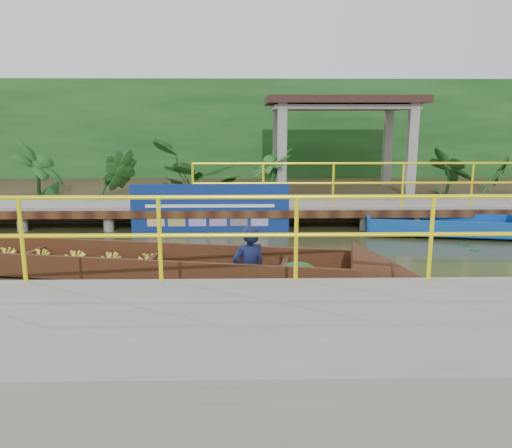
{
  "coord_description": "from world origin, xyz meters",
  "views": [
    {
      "loc": [
        0.22,
        -8.75,
        2.51
      ],
      "look_at": [
        0.4,
        0.5,
        0.6
      ],
      "focal_mm": 35.0,
      "sensor_mm": 36.0,
      "label": 1
    }
  ],
  "objects": [
    {
      "name": "ground",
      "position": [
        0.0,
        0.0,
        0.0
      ],
      "size": [
        80.0,
        80.0,
        0.0
      ],
      "primitive_type": "plane",
      "color": "#33371B",
      "rests_on": "ground"
    },
    {
      "name": "land_strip",
      "position": [
        0.0,
        7.5,
        0.23
      ],
      "size": [
        30.0,
        8.0,
        0.45
      ],
      "primitive_type": "cube",
      "color": "#332A19",
      "rests_on": "ground"
    },
    {
      "name": "far_dock",
      "position": [
        0.02,
        3.43,
        0.48
      ],
      "size": [
        16.0,
        2.06,
        1.66
      ],
      "color": "gray",
      "rests_on": "ground"
    },
    {
      "name": "near_dock",
      "position": [
        1.0,
        -4.2,
        0.3
      ],
      "size": [
        18.0,
        2.4,
        1.73
      ],
      "color": "gray",
      "rests_on": "ground"
    },
    {
      "name": "pavilion",
      "position": [
        3.0,
        6.3,
        2.82
      ],
      "size": [
        4.4,
        3.0,
        3.0
      ],
      "color": "gray",
      "rests_on": "ground"
    },
    {
      "name": "foliage_backdrop",
      "position": [
        0.0,
        10.0,
        2.0
      ],
      "size": [
        30.0,
        0.8,
        4.0
      ],
      "primitive_type": "cube",
      "color": "#133C16",
      "rests_on": "ground"
    },
    {
      "name": "vendor_boat",
      "position": [
        -2.32,
        -0.56,
        0.21
      ],
      "size": [
        11.08,
        3.05,
        2.08
      ],
      "rotation": [
        0.0,
        0.0,
        -0.18
      ],
      "color": "#3C1C10",
      "rests_on": "ground"
    },
    {
      "name": "moored_blue_boat",
      "position": [
        5.56,
        1.95,
        0.17
      ],
      "size": [
        4.04,
        1.66,
        0.93
      ],
      "rotation": [
        0.0,
        0.0,
        -0.17
      ],
      "color": "#0D3F94",
      "rests_on": "ground"
    },
    {
      "name": "blue_banner",
      "position": [
        -0.62,
        2.48,
        0.56
      ],
      "size": [
        3.62,
        0.04,
        1.13
      ],
      "color": "navy",
      "rests_on": "ground"
    },
    {
      "name": "tropical_plants",
      "position": [
        0.67,
        5.3,
        1.22
      ],
      "size": [
        14.24,
        1.24,
        1.54
      ],
      "color": "#133C16",
      "rests_on": "ground"
    }
  ]
}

